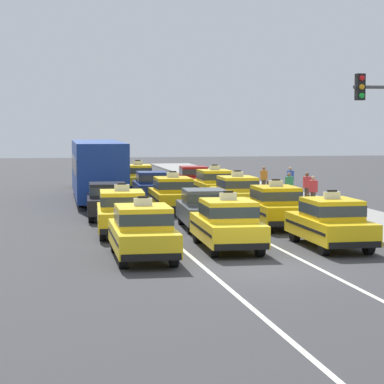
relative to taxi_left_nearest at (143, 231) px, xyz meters
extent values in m
plane|color=#353538|center=(3.15, -2.23, -0.88)|extent=(160.00, 160.00, 0.00)
cube|color=silver|center=(1.55, 17.77, -0.87)|extent=(0.14, 80.00, 0.01)
cube|color=silver|center=(4.75, 17.77, -0.87)|extent=(0.14, 80.00, 0.01)
cube|color=gray|center=(10.35, 12.77, -0.80)|extent=(4.00, 90.00, 0.15)
cylinder|color=black|center=(-0.70, 1.60, -0.56)|extent=(0.25, 0.65, 0.64)
cylinder|color=black|center=(0.77, 1.56, -0.56)|extent=(0.25, 0.65, 0.64)
cylinder|color=black|center=(-0.77, -1.46, -0.56)|extent=(0.25, 0.65, 0.64)
cylinder|color=black|center=(0.71, -1.50, -0.56)|extent=(0.25, 0.65, 0.64)
cube|color=yellow|center=(0.00, 0.05, -0.21)|extent=(1.90, 4.54, 0.70)
cube|color=black|center=(0.00, 0.05, -0.16)|extent=(1.91, 4.18, 0.10)
cube|color=yellow|center=(0.00, -0.10, 0.46)|extent=(1.65, 2.13, 0.64)
cube|color=#2D3842|center=(0.00, -0.10, 0.46)|extent=(1.67, 2.15, 0.35)
cube|color=white|center=(0.00, -0.10, 0.90)|extent=(0.56, 0.13, 0.24)
cube|color=black|center=(0.00, -0.10, 1.05)|extent=(0.32, 0.12, 0.06)
cube|color=black|center=(0.05, 2.26, -0.46)|extent=(1.71, 0.18, 0.20)
cube|color=black|center=(-0.05, -2.16, -0.46)|extent=(1.71, 0.18, 0.20)
cylinder|color=black|center=(-0.68, 7.27, -0.56)|extent=(0.28, 0.65, 0.64)
cylinder|color=black|center=(0.80, 7.18, -0.56)|extent=(0.28, 0.65, 0.64)
cylinder|color=black|center=(-0.88, 4.22, -0.56)|extent=(0.28, 0.65, 0.64)
cylinder|color=black|center=(0.59, 4.12, -0.56)|extent=(0.28, 0.65, 0.64)
cube|color=yellow|center=(-0.04, 5.70, -0.21)|extent=(2.09, 4.61, 0.70)
cube|color=black|center=(-0.04, 5.70, -0.16)|extent=(2.09, 4.25, 0.10)
cube|color=yellow|center=(-0.05, 5.55, 0.46)|extent=(1.74, 2.20, 0.64)
cube|color=#2D3842|center=(-0.05, 5.55, 0.46)|extent=(1.76, 2.22, 0.35)
cube|color=white|center=(-0.05, 5.55, 0.90)|extent=(0.57, 0.16, 0.24)
cube|color=black|center=(-0.05, 5.55, 1.05)|extent=(0.33, 0.13, 0.06)
cube|color=black|center=(0.11, 7.90, -0.46)|extent=(1.72, 0.25, 0.20)
cube|color=black|center=(-0.19, 3.49, -0.46)|extent=(1.72, 0.25, 0.20)
cylinder|color=black|center=(-0.75, 12.50, -0.56)|extent=(0.28, 0.65, 0.64)
cylinder|color=black|center=(0.69, 12.42, -0.56)|extent=(0.28, 0.65, 0.64)
cylinder|color=black|center=(-0.92, 9.67, -0.56)|extent=(0.28, 0.65, 0.64)
cylinder|color=black|center=(0.52, 9.58, -0.56)|extent=(0.28, 0.65, 0.64)
cube|color=black|center=(-0.12, 11.04, -0.23)|extent=(2.01, 4.40, 0.66)
cube|color=black|center=(-0.12, 10.94, 0.40)|extent=(1.67, 1.99, 0.60)
cube|color=#2D3842|center=(-0.12, 10.94, 0.40)|extent=(1.69, 2.01, 0.33)
cylinder|color=black|center=(-0.83, 22.79, -0.56)|extent=(0.26, 0.65, 0.64)
cylinder|color=black|center=(1.17, 22.74, -0.56)|extent=(0.26, 0.65, 0.64)
cylinder|color=black|center=(-0.99, 16.07, -0.56)|extent=(0.26, 0.65, 0.64)
cylinder|color=black|center=(1.01, 16.02, -0.56)|extent=(0.26, 0.65, 0.64)
cube|color=navy|center=(0.09, 19.40, 0.89)|extent=(2.77, 11.26, 2.90)
cube|color=#2D3842|center=(0.09, 19.40, 1.14)|extent=(2.78, 10.81, 0.84)
cube|color=black|center=(0.22, 24.95, 2.09)|extent=(2.13, 0.13, 0.36)
cylinder|color=black|center=(-0.58, 30.32, -0.56)|extent=(0.26, 0.65, 0.64)
cylinder|color=black|center=(0.86, 30.27, -0.56)|extent=(0.26, 0.65, 0.64)
cylinder|color=black|center=(-0.68, 27.49, -0.56)|extent=(0.26, 0.65, 0.64)
cylinder|color=black|center=(0.77, 27.44, -0.56)|extent=(0.26, 0.65, 0.64)
cube|color=maroon|center=(0.09, 28.88, -0.23)|extent=(1.91, 4.36, 0.66)
cube|color=maroon|center=(0.09, 28.78, 0.40)|extent=(1.62, 1.95, 0.60)
cube|color=#2D3842|center=(0.09, 28.78, 0.40)|extent=(1.65, 1.97, 0.33)
cylinder|color=black|center=(2.31, 3.02, -0.56)|extent=(0.26, 0.65, 0.64)
cylinder|color=black|center=(3.79, 2.97, -0.56)|extent=(0.26, 0.65, 0.64)
cylinder|color=black|center=(2.21, -0.04, -0.56)|extent=(0.26, 0.65, 0.64)
cylinder|color=black|center=(3.69, -0.09, -0.56)|extent=(0.26, 0.65, 0.64)
cube|color=yellow|center=(3.00, 1.46, -0.21)|extent=(1.95, 4.56, 0.70)
cube|color=black|center=(3.00, 1.46, -0.16)|extent=(1.96, 4.20, 0.10)
cube|color=yellow|center=(3.00, 1.31, 0.46)|extent=(1.67, 2.15, 0.64)
cube|color=#2D3842|center=(3.00, 1.31, 0.46)|extent=(1.69, 2.17, 0.35)
cube|color=white|center=(3.00, 1.31, 0.90)|extent=(0.56, 0.14, 0.24)
cube|color=black|center=(3.00, 1.31, 1.05)|extent=(0.32, 0.12, 0.06)
cube|color=black|center=(3.07, 3.67, -0.46)|extent=(1.71, 0.20, 0.20)
cube|color=black|center=(2.93, -0.75, -0.46)|extent=(1.71, 0.20, 0.20)
cylinder|color=black|center=(2.69, 8.27, -0.56)|extent=(0.28, 0.65, 0.64)
cylinder|color=black|center=(4.13, 8.19, -0.56)|extent=(0.28, 0.65, 0.64)
cylinder|color=black|center=(2.53, 5.44, -0.56)|extent=(0.28, 0.65, 0.64)
cylinder|color=black|center=(3.97, 5.35, -0.56)|extent=(0.28, 0.65, 0.64)
cube|color=#4C5156|center=(3.33, 6.81, -0.23)|extent=(2.00, 4.39, 0.66)
cube|color=#4C5156|center=(3.33, 6.71, 0.40)|extent=(1.67, 1.99, 0.60)
cube|color=#2D3842|center=(3.33, 6.71, 0.40)|extent=(1.69, 2.01, 0.33)
cylinder|color=black|center=(2.42, 14.57, -0.56)|extent=(0.26, 0.65, 0.64)
cylinder|color=black|center=(3.90, 14.53, -0.56)|extent=(0.26, 0.65, 0.64)
cylinder|color=black|center=(2.33, 11.51, -0.56)|extent=(0.26, 0.65, 0.64)
cylinder|color=black|center=(3.81, 11.47, -0.56)|extent=(0.26, 0.65, 0.64)
cube|color=yellow|center=(3.12, 13.02, -0.21)|extent=(1.92, 4.55, 0.70)
cube|color=black|center=(3.12, 13.02, -0.16)|extent=(1.93, 4.19, 0.10)
cube|color=yellow|center=(3.11, 12.87, 0.46)|extent=(1.66, 2.14, 0.64)
cube|color=#2D3842|center=(3.11, 12.87, 0.46)|extent=(1.68, 2.16, 0.35)
cube|color=white|center=(3.11, 12.87, 0.90)|extent=(0.56, 0.14, 0.24)
cube|color=black|center=(3.11, 12.87, 1.05)|extent=(0.32, 0.12, 0.06)
cube|color=black|center=(3.18, 15.23, -0.46)|extent=(1.71, 0.19, 0.20)
cube|color=black|center=(3.05, 10.81, -0.46)|extent=(1.71, 0.19, 0.20)
cylinder|color=black|center=(2.32, 20.55, -0.56)|extent=(0.26, 0.65, 0.64)
cylinder|color=black|center=(3.76, 20.50, -0.56)|extent=(0.26, 0.65, 0.64)
cylinder|color=black|center=(2.22, 17.71, -0.56)|extent=(0.26, 0.65, 0.64)
cylinder|color=black|center=(3.66, 17.66, -0.56)|extent=(0.26, 0.65, 0.64)
cube|color=navy|center=(2.99, 19.10, -0.23)|extent=(1.91, 4.36, 0.66)
cube|color=navy|center=(2.99, 19.00, 0.40)|extent=(1.63, 1.95, 0.60)
cube|color=#2D3842|center=(2.99, 19.00, 0.40)|extent=(1.65, 1.97, 0.33)
cylinder|color=black|center=(2.37, 26.82, -0.56)|extent=(0.29, 0.66, 0.64)
cylinder|color=black|center=(3.84, 26.71, -0.56)|extent=(0.29, 0.66, 0.64)
cylinder|color=black|center=(2.14, 23.77, -0.56)|extent=(0.29, 0.66, 0.64)
cylinder|color=black|center=(3.61, 23.66, -0.56)|extent=(0.29, 0.66, 0.64)
cube|color=yellow|center=(2.99, 25.24, -0.21)|extent=(2.13, 4.62, 0.70)
cube|color=black|center=(2.99, 25.24, -0.16)|extent=(2.13, 4.27, 0.10)
cube|color=yellow|center=(2.98, 25.09, 0.46)|extent=(1.75, 2.21, 0.64)
cube|color=#2D3842|center=(2.98, 25.09, 0.46)|extent=(1.78, 2.24, 0.35)
cube|color=white|center=(2.98, 25.09, 0.90)|extent=(0.57, 0.16, 0.24)
cube|color=black|center=(2.98, 25.09, 1.05)|extent=(0.33, 0.13, 0.06)
cube|color=black|center=(3.16, 27.44, -0.46)|extent=(1.72, 0.27, 0.20)
cube|color=black|center=(2.83, 23.03, -0.46)|extent=(1.72, 0.27, 0.20)
cylinder|color=black|center=(5.75, 2.69, -0.56)|extent=(0.25, 0.64, 0.64)
cylinder|color=black|center=(7.22, 2.68, -0.56)|extent=(0.25, 0.64, 0.64)
cylinder|color=black|center=(5.72, -0.37, -0.56)|extent=(0.25, 0.64, 0.64)
cylinder|color=black|center=(7.19, -0.38, -0.56)|extent=(0.25, 0.64, 0.64)
cube|color=yellow|center=(6.47, 1.15, -0.21)|extent=(1.84, 4.52, 0.70)
cube|color=black|center=(6.47, 1.15, -0.16)|extent=(1.86, 4.16, 0.10)
cube|color=yellow|center=(6.47, 1.00, 0.46)|extent=(1.62, 2.12, 0.64)
cube|color=#2D3842|center=(6.47, 1.00, 0.46)|extent=(1.64, 2.14, 0.35)
cube|color=white|center=(6.47, 1.00, 0.90)|extent=(0.56, 0.13, 0.24)
cube|color=black|center=(6.47, 1.00, 1.05)|extent=(0.32, 0.11, 0.06)
cube|color=black|center=(6.49, 3.36, -0.46)|extent=(1.71, 0.16, 0.20)
cube|color=black|center=(6.45, -1.06, -0.46)|extent=(1.71, 0.16, 0.20)
cylinder|color=black|center=(5.53, 8.30, -0.56)|extent=(0.26, 0.65, 0.64)
cylinder|color=black|center=(7.01, 8.26, -0.56)|extent=(0.26, 0.65, 0.64)
cylinder|color=black|center=(5.45, 5.24, -0.56)|extent=(0.26, 0.65, 0.64)
cylinder|color=black|center=(6.93, 5.20, -0.56)|extent=(0.26, 0.65, 0.64)
cube|color=yellow|center=(6.23, 6.75, -0.21)|extent=(1.92, 4.54, 0.70)
cube|color=black|center=(6.23, 6.75, -0.16)|extent=(1.93, 4.19, 0.10)
cube|color=yellow|center=(6.23, 6.60, 0.46)|extent=(1.65, 2.14, 0.64)
cube|color=#2D3842|center=(6.23, 6.60, 0.46)|extent=(1.67, 2.16, 0.35)
cube|color=white|center=(6.23, 6.60, 0.90)|extent=(0.56, 0.13, 0.24)
cube|color=black|center=(6.23, 6.60, 1.05)|extent=(0.32, 0.12, 0.06)
cube|color=black|center=(6.29, 8.96, -0.46)|extent=(1.71, 0.18, 0.20)
cube|color=black|center=(6.17, 4.54, -0.46)|extent=(1.71, 0.18, 0.20)
cylinder|color=black|center=(5.52, 14.60, -0.56)|extent=(0.25, 0.64, 0.64)
cylinder|color=black|center=(7.00, 14.58, -0.56)|extent=(0.25, 0.64, 0.64)
cylinder|color=black|center=(5.48, 11.54, -0.56)|extent=(0.25, 0.64, 0.64)
cylinder|color=black|center=(6.95, 11.52, -0.56)|extent=(0.25, 0.64, 0.64)
cube|color=yellow|center=(6.24, 13.06, -0.21)|extent=(1.87, 4.53, 0.70)
cube|color=black|center=(6.24, 13.06, -0.16)|extent=(1.88, 4.17, 0.10)
cube|color=yellow|center=(6.24, 12.91, 0.46)|extent=(1.63, 2.12, 0.64)
cube|color=#2D3842|center=(6.24, 12.91, 0.46)|extent=(1.65, 2.14, 0.35)
cube|color=white|center=(6.24, 12.91, 0.90)|extent=(0.56, 0.13, 0.24)
cube|color=black|center=(6.24, 12.91, 1.05)|extent=(0.32, 0.11, 0.06)
cube|color=black|center=(6.27, 15.27, -0.46)|extent=(1.71, 0.17, 0.20)
cube|color=black|center=(6.21, 10.85, -0.46)|extent=(1.71, 0.17, 0.20)
cylinder|color=black|center=(5.65, 20.26, -0.56)|extent=(0.24, 0.64, 0.64)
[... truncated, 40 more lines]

